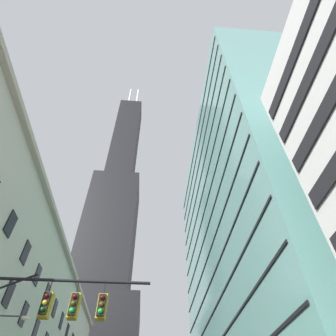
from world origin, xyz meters
The scene contains 3 objects.
dark_skyscraper centered at (-14.91, 91.51, 54.45)m, with size 29.43×29.43×189.41m.
glass_office_midrise centered at (18.48, 30.27, 27.78)m, with size 15.06×47.91×55.56m.
traffic_signal_mast centered at (-3.10, 3.80, 5.68)m, with size 8.89×0.63×7.53m.
Camera 1 is at (1.68, -9.17, 1.57)m, focal length 30.08 mm.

